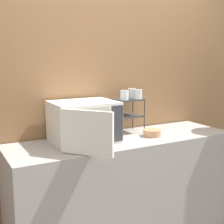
# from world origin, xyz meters

# --- Properties ---
(wall_back) EXTENTS (8.00, 0.06, 2.60)m
(wall_back) POSITION_xyz_m (0.00, 0.65, 1.30)
(wall_back) COLOR olive
(wall_back) RESTS_ON ground_plane
(counter) EXTENTS (1.99, 0.61, 0.93)m
(counter) POSITION_xyz_m (0.00, 0.30, 0.47)
(counter) COLOR #9E9993
(counter) RESTS_ON ground_plane
(microwave) EXTENTS (0.54, 0.74, 0.33)m
(microwave) POSITION_xyz_m (-0.35, 0.36, 1.10)
(microwave) COLOR silver
(microwave) RESTS_ON counter
(dish_rack) EXTENTS (0.25, 0.21, 0.31)m
(dish_rack) POSITION_xyz_m (0.14, 0.47, 1.16)
(dish_rack) COLOR #333333
(dish_rack) RESTS_ON counter
(glass_front_left) EXTENTS (0.07, 0.07, 0.09)m
(glass_front_left) POSITION_xyz_m (0.07, 0.42, 1.29)
(glass_front_left) COLOR silver
(glass_front_left) RESTS_ON dish_rack
(glass_back_right) EXTENTS (0.07, 0.07, 0.09)m
(glass_back_right) POSITION_xyz_m (0.22, 0.53, 1.29)
(glass_back_right) COLOR silver
(glass_back_right) RESTS_ON dish_rack
(glass_front_right) EXTENTS (0.07, 0.07, 0.09)m
(glass_front_right) POSITION_xyz_m (0.21, 0.41, 1.29)
(glass_front_right) COLOR silver
(glass_front_right) RESTS_ON dish_rack
(bowl) EXTENTS (0.16, 0.16, 0.06)m
(bowl) POSITION_xyz_m (0.26, 0.25, 0.96)
(bowl) COLOR #AD7F56
(bowl) RESTS_ON counter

